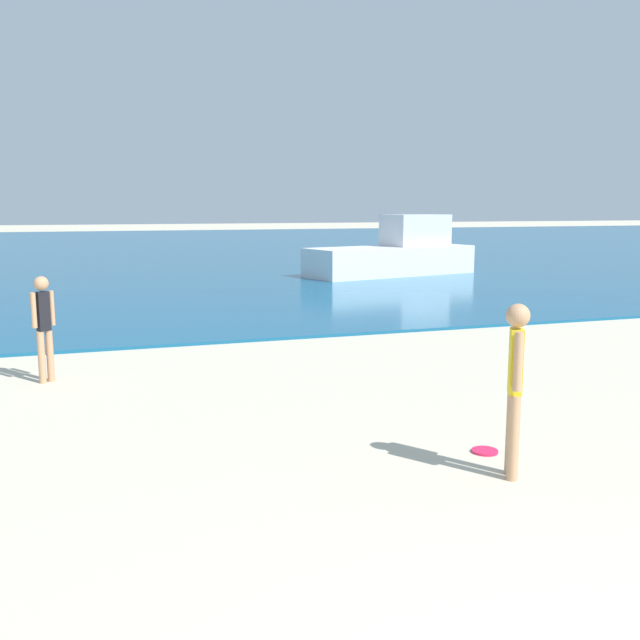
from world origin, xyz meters
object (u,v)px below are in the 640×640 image
person_distant (44,323)px  person_standing (515,380)px  boat_near (396,254)px  frisbee (485,451)px

person_distant → person_standing: bearing=95.7°
person_standing → person_distant: bearing=-113.5°
person_standing → boat_near: (6.81, 17.46, -0.12)m
frisbee → person_distant: person_distant is taller
frisbee → boat_near: (6.69, 16.82, 0.77)m
person_distant → boat_near: bearing=-165.5°
frisbee → boat_near: 18.12m
frisbee → boat_near: size_ratio=0.04×
person_distant → boat_near: size_ratio=0.23×
boat_near → frisbee: bearing=54.4°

